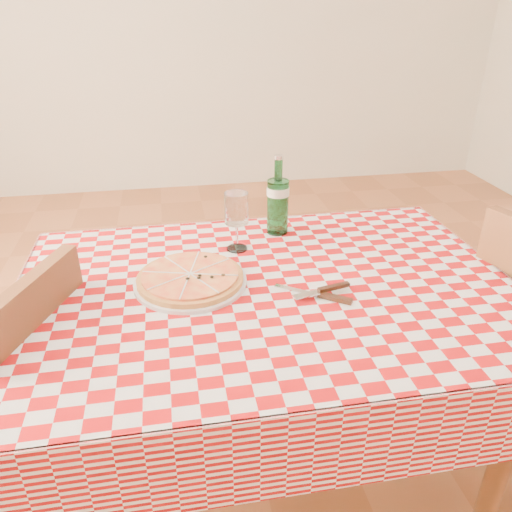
{
  "coord_description": "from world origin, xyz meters",
  "views": [
    {
      "loc": [
        -0.23,
        -1.1,
        1.43
      ],
      "look_at": [
        -0.02,
        0.06,
        0.82
      ],
      "focal_mm": 35.0,
      "sensor_mm": 36.0,
      "label": 1
    }
  ],
  "objects_px": {
    "chair_far": "(20,403)",
    "wine_glass": "(237,222)",
    "dining_table": "(267,317)",
    "water_bottle": "(278,195)",
    "pizza_plate": "(190,277)"
  },
  "relations": [
    {
      "from": "water_bottle",
      "to": "pizza_plate",
      "type": "bearing_deg",
      "value": -136.51
    },
    {
      "from": "dining_table",
      "to": "chair_far",
      "type": "distance_m",
      "value": 0.68
    },
    {
      "from": "dining_table",
      "to": "wine_glass",
      "type": "distance_m",
      "value": 0.3
    },
    {
      "from": "water_bottle",
      "to": "wine_glass",
      "type": "height_order",
      "value": "water_bottle"
    },
    {
      "from": "chair_far",
      "to": "water_bottle",
      "type": "height_order",
      "value": "water_bottle"
    },
    {
      "from": "chair_far",
      "to": "water_bottle",
      "type": "distance_m",
      "value": 0.92
    },
    {
      "from": "chair_far",
      "to": "wine_glass",
      "type": "bearing_deg",
      "value": -134.9
    },
    {
      "from": "dining_table",
      "to": "wine_glass",
      "type": "bearing_deg",
      "value": 101.57
    },
    {
      "from": "water_bottle",
      "to": "wine_glass",
      "type": "relative_size",
      "value": 1.42
    },
    {
      "from": "wine_glass",
      "to": "water_bottle",
      "type": "bearing_deg",
      "value": 34.17
    },
    {
      "from": "pizza_plate",
      "to": "water_bottle",
      "type": "relative_size",
      "value": 1.17
    },
    {
      "from": "chair_far",
      "to": "pizza_plate",
      "type": "relative_size",
      "value": 2.93
    },
    {
      "from": "chair_far",
      "to": "wine_glass",
      "type": "relative_size",
      "value": 4.89
    },
    {
      "from": "pizza_plate",
      "to": "wine_glass",
      "type": "bearing_deg",
      "value": 50.39
    },
    {
      "from": "dining_table",
      "to": "wine_glass",
      "type": "height_order",
      "value": "wine_glass"
    }
  ]
}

